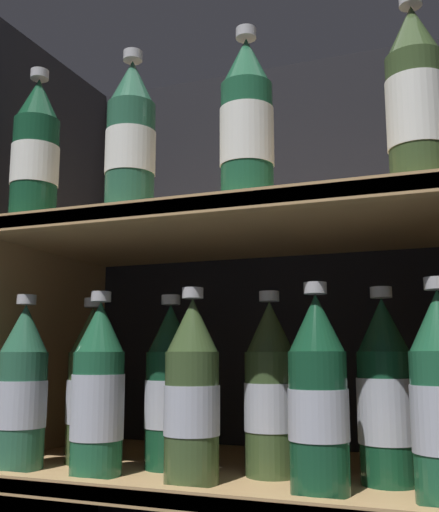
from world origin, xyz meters
name	(u,v)px	position (x,y,z in m)	size (l,w,h in m)	color
fridge_back_wall	(269,293)	(0.00, 0.39, 0.44)	(0.75, 0.02, 0.87)	black
fridge_side_left	(36,289)	(-0.36, 0.19, 0.44)	(0.02, 0.42, 0.87)	black
shelf_lower	(231,486)	(0.00, 0.18, 0.14)	(0.71, 0.38, 0.17)	tan
shelf_upper	(231,310)	(0.00, 0.18, 0.39)	(0.71, 0.38, 0.52)	tan
bottle_upper_front_0	(36,154)	(-0.27, 0.06, 0.63)	(0.07, 0.07, 0.25)	#144228
bottle_upper_front_1	(131,141)	(-0.11, 0.06, 0.63)	(0.07, 0.07, 0.25)	#285B42
bottle_upper_front_2	(247,125)	(0.07, 0.06, 0.63)	(0.07, 0.07, 0.25)	#1E5638
bottle_upper_front_3	(416,101)	(0.28, 0.06, 0.63)	(0.07, 0.07, 0.25)	#384C28
bottle_lower_front_0	(22,390)	(-0.28, 0.06, 0.27)	(0.07, 0.07, 0.25)	#285B42
bottle_lower_front_1	(98,393)	(-0.15, 0.06, 0.27)	(0.07, 0.07, 0.25)	#1E5638
bottle_lower_front_2	(192,394)	(-0.01, 0.06, 0.27)	(0.07, 0.07, 0.25)	#384C28
bottle_lower_front_3	(318,397)	(0.15, 0.06, 0.27)	(0.07, 0.07, 0.25)	#144228
bottle_lower_back_0	(91,388)	(-0.21, 0.14, 0.27)	(0.07, 0.07, 0.25)	#384C28
bottle_lower_back_1	(170,390)	(-0.08, 0.14, 0.27)	(0.07, 0.07, 0.25)	#144228
bottle_lower_back_2	(271,392)	(0.07, 0.14, 0.27)	(0.07, 0.07, 0.25)	#384C28
bottle_lower_back_3	(385,396)	(0.22, 0.14, 0.27)	(0.07, 0.07, 0.25)	#144228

